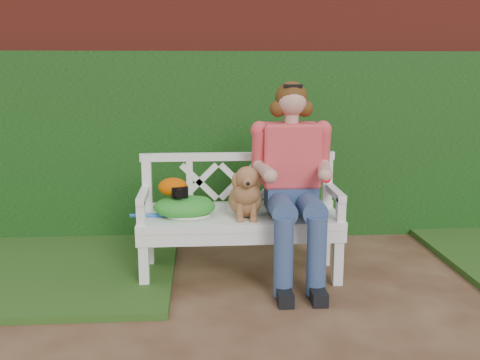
{
  "coord_description": "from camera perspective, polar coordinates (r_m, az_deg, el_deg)",
  "views": [
    {
      "loc": [
        -0.88,
        -3.41,
        1.58
      ],
      "look_at": [
        -0.59,
        0.63,
        0.75
      ],
      "focal_mm": 42.0,
      "sensor_mm": 36.0,
      "label": 1
    }
  ],
  "objects": [
    {
      "name": "dog",
      "position": [
        4.1,
        0.58,
        -1.09
      ],
      "size": [
        0.32,
        0.4,
        0.4
      ],
      "primitive_type": null,
      "rotation": [
        0.0,
        0.0,
        -0.16
      ],
      "color": "#B05424",
      "rests_on": "garden_bench"
    },
    {
      "name": "green_bag",
      "position": [
        4.17,
        -5.67,
        -2.65
      ],
      "size": [
        0.53,
        0.46,
        0.16
      ],
      "primitive_type": null,
      "rotation": [
        0.0,
        0.0,
        0.27
      ],
      "color": "#236923",
      "rests_on": "garden_bench"
    },
    {
      "name": "brick_wall",
      "position": [
        5.4,
        5.35,
        6.46
      ],
      "size": [
        10.0,
        0.3,
        2.2
      ],
      "primitive_type": "cube",
      "color": "maroon",
      "rests_on": "ground"
    },
    {
      "name": "ivy_hedge",
      "position": [
        5.22,
        5.69,
        3.5
      ],
      "size": [
        10.0,
        0.18,
        1.7
      ],
      "primitive_type": "cube",
      "color": "#215D1A",
      "rests_on": "ground"
    },
    {
      "name": "tennis_racket",
      "position": [
        4.17,
        -5.67,
        -3.53
      ],
      "size": [
        0.67,
        0.47,
        0.03
      ],
      "primitive_type": null,
      "rotation": [
        0.0,
        0.0,
        0.38
      ],
      "color": "white",
      "rests_on": "garden_bench"
    },
    {
      "name": "ground",
      "position": [
        3.86,
        9.72,
        -12.75
      ],
      "size": [
        60.0,
        60.0,
        0.0
      ],
      "primitive_type": "plane",
      "color": "#432215"
    },
    {
      "name": "camera_item",
      "position": [
        4.12,
        -6.15,
        -1.15
      ],
      "size": [
        0.13,
        0.1,
        0.08
      ],
      "primitive_type": "cube",
      "rotation": [
        0.0,
        0.0,
        0.12
      ],
      "color": "black",
      "rests_on": "green_bag"
    },
    {
      "name": "garden_bench",
      "position": [
        4.26,
        0.0,
        -6.73
      ],
      "size": [
        1.6,
        0.65,
        0.48
      ],
      "primitive_type": null,
      "rotation": [
        0.0,
        0.0,
        -0.03
      ],
      "color": "white",
      "rests_on": "ground"
    },
    {
      "name": "grass_left",
      "position": [
        4.83,
        -22.41,
        -8.11
      ],
      "size": [
        2.6,
        2.0,
        0.05
      ],
      "primitive_type": "cube",
      "color": "#274D18",
      "rests_on": "ground"
    },
    {
      "name": "baseball_glove",
      "position": [
        4.15,
        -6.82,
        -0.69
      ],
      "size": [
        0.24,
        0.2,
        0.14
      ],
      "primitive_type": "ellipsoid",
      "rotation": [
        0.0,
        0.0,
        -0.2
      ],
      "color": "#BE4900",
      "rests_on": "green_bag"
    },
    {
      "name": "seated_woman",
      "position": [
        4.16,
        5.25,
        -0.15
      ],
      "size": [
        0.76,
        0.93,
        1.47
      ],
      "primitive_type": null,
      "rotation": [
        0.0,
        0.0,
        -0.17
      ],
      "color": "#D83566",
      "rests_on": "ground"
    }
  ]
}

